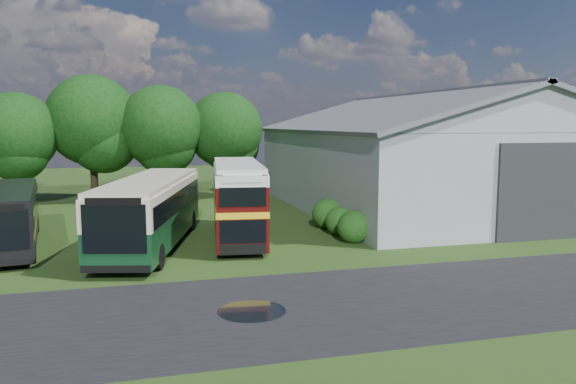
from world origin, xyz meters
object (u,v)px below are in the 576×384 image
object	(u,v)px
bus_green_single	(151,211)
bus_maroon_double	(238,201)
storage_shed	(425,149)
bus_dark_single	(9,216)

from	to	relation	value
bus_green_single	bus_maroon_double	world-z (taller)	bus_maroon_double
bus_green_single	storage_shed	bearing A→B (deg)	38.13
bus_dark_single	storage_shed	bearing A→B (deg)	6.97
storage_shed	bus_green_single	xyz separation A→B (m)	(-19.27, -8.46, -2.38)
bus_green_single	bus_dark_single	size ratio (longest dim) A/B	1.17
bus_green_single	bus_maroon_double	distance (m)	4.40
storage_shed	bus_dark_single	size ratio (longest dim) A/B	2.32
storage_shed	bus_dark_single	distance (m)	26.89
storage_shed	bus_maroon_double	bearing A→B (deg)	-152.48
storage_shed	bus_dark_single	xyz separation A→B (m)	(-25.88, -6.81, -2.63)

